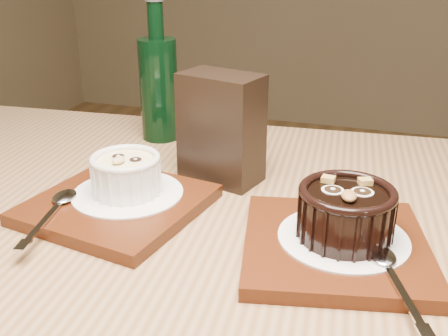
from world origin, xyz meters
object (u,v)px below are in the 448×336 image
(table, at_px, (194,316))
(tray_right, at_px, (335,246))
(ramekin_white, at_px, (126,173))
(ramekin_dark, at_px, (346,211))
(condiment_stand, at_px, (221,128))
(green_bottle, at_px, (159,85))
(tray_left, at_px, (118,205))

(table, xyz_separation_m, tray_right, (0.14, 0.03, 0.10))
(table, bearing_deg, tray_right, 11.91)
(ramekin_white, distance_m, tray_right, 0.25)
(ramekin_dark, bearing_deg, ramekin_white, 165.25)
(condiment_stand, bearing_deg, ramekin_white, -127.40)
(tray_right, distance_m, green_bottle, 0.41)
(ramekin_dark, bearing_deg, table, -175.65)
(table, relative_size, tray_right, 6.99)
(tray_left, bearing_deg, green_bottle, 102.57)
(table, distance_m, tray_left, 0.15)
(condiment_stand, height_order, green_bottle, green_bottle)
(ramekin_white, height_order, tray_right, ramekin_white)
(ramekin_dark, xyz_separation_m, green_bottle, (-0.31, 0.25, 0.04))
(tray_right, xyz_separation_m, condiment_stand, (-0.16, 0.14, 0.06))
(tray_left, distance_m, green_bottle, 0.26)
(ramekin_white, relative_size, tray_right, 0.45)
(ramekin_dark, distance_m, green_bottle, 0.40)
(ramekin_white, xyz_separation_m, ramekin_dark, (0.25, -0.03, 0.00))
(ramekin_white, height_order, condiment_stand, condiment_stand)
(ramekin_white, distance_m, green_bottle, 0.24)
(ramekin_white, bearing_deg, tray_right, 0.90)
(tray_right, relative_size, green_bottle, 0.82)
(ramekin_dark, relative_size, condiment_stand, 0.68)
(tray_left, height_order, ramekin_white, ramekin_white)
(condiment_stand, bearing_deg, tray_right, -39.85)
(ramekin_dark, distance_m, condiment_stand, 0.22)
(tray_right, xyz_separation_m, ramekin_dark, (0.01, 0.01, 0.04))
(tray_left, relative_size, condiment_stand, 1.29)
(tray_left, xyz_separation_m, condiment_stand, (0.09, 0.12, 0.06))
(tray_right, distance_m, condiment_stand, 0.22)
(table, distance_m, green_bottle, 0.38)
(tray_left, distance_m, ramekin_dark, 0.26)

